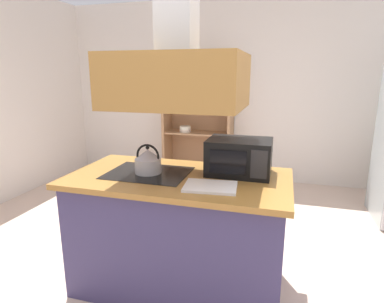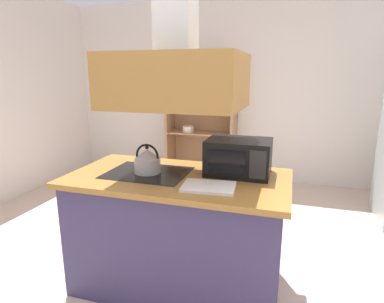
# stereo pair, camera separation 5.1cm
# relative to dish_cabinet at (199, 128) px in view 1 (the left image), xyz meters

# --- Properties ---
(ground_plane) EXTENTS (7.80, 7.80, 0.00)m
(ground_plane) POSITION_rel_dish_cabinet_xyz_m (0.79, -2.78, -0.81)
(ground_plane) COLOR beige
(wall_back) EXTENTS (6.00, 0.12, 2.70)m
(wall_back) POSITION_rel_dish_cabinet_xyz_m (0.79, 0.22, 0.54)
(wall_back) COLOR silver
(wall_back) RESTS_ON ground
(kitchen_island) EXTENTS (1.60, 0.85, 0.90)m
(kitchen_island) POSITION_rel_dish_cabinet_xyz_m (0.56, -2.64, -0.35)
(kitchen_island) COLOR #373159
(kitchen_island) RESTS_ON ground
(range_hood) EXTENTS (0.90, 0.70, 1.30)m
(range_hood) POSITION_rel_dish_cabinet_xyz_m (0.56, -2.64, 0.89)
(range_hood) COLOR olive
(dish_cabinet) EXTENTS (1.05, 0.40, 1.83)m
(dish_cabinet) POSITION_rel_dish_cabinet_xyz_m (0.00, 0.00, 0.00)
(dish_cabinet) COLOR #A77951
(dish_cabinet) RESTS_ON ground
(kettle) EXTENTS (0.20, 0.20, 0.22)m
(kettle) POSITION_rel_dish_cabinet_xyz_m (0.32, -2.64, 0.19)
(kettle) COLOR #B5B3B6
(kettle) RESTS_ON kitchen_island
(cutting_board) EXTENTS (0.36, 0.27, 0.02)m
(cutting_board) POSITION_rel_dish_cabinet_xyz_m (0.83, -2.82, 0.10)
(cutting_board) COLOR white
(cutting_board) RESTS_ON kitchen_island
(microwave) EXTENTS (0.46, 0.35, 0.26)m
(microwave) POSITION_rel_dish_cabinet_xyz_m (0.97, -2.47, 0.22)
(microwave) COLOR black
(microwave) RESTS_ON kitchen_island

